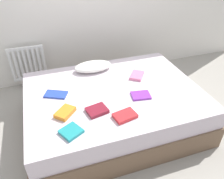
{
  "coord_description": "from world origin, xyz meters",
  "views": [
    {
      "loc": [
        -0.68,
        -1.97,
        1.95
      ],
      "look_at": [
        0.0,
        0.05,
        0.48
      ],
      "focal_mm": 35.61,
      "sensor_mm": 36.0,
      "label": 1
    }
  ],
  "objects_px": {
    "radiator": "(28,64)",
    "textbook_purple": "(141,95)",
    "textbook_pink": "(137,75)",
    "textbook_maroon": "(97,110)",
    "textbook_red": "(125,116)",
    "textbook_blue": "(56,94)",
    "bed": "(113,108)",
    "pillow": "(93,66)",
    "textbook_teal": "(71,132)",
    "textbook_orange": "(65,112)"
  },
  "relations": [
    {
      "from": "textbook_purple",
      "to": "textbook_orange",
      "type": "bearing_deg",
      "value": -168.3
    },
    {
      "from": "radiator",
      "to": "pillow",
      "type": "relative_size",
      "value": 1.08
    },
    {
      "from": "textbook_teal",
      "to": "textbook_purple",
      "type": "distance_m",
      "value": 0.88
    },
    {
      "from": "textbook_red",
      "to": "textbook_blue",
      "type": "distance_m",
      "value": 0.83
    },
    {
      "from": "textbook_red",
      "to": "textbook_purple",
      "type": "xyz_separation_m",
      "value": [
        0.29,
        0.27,
        -0.01
      ]
    },
    {
      "from": "textbook_maroon",
      "to": "bed",
      "type": "bearing_deg",
      "value": 35.72
    },
    {
      "from": "radiator",
      "to": "textbook_purple",
      "type": "bearing_deg",
      "value": -49.99
    },
    {
      "from": "radiator",
      "to": "textbook_blue",
      "type": "bearing_deg",
      "value": -74.89
    },
    {
      "from": "textbook_teal",
      "to": "textbook_purple",
      "type": "bearing_deg",
      "value": -7.67
    },
    {
      "from": "textbook_maroon",
      "to": "textbook_red",
      "type": "relative_size",
      "value": 0.93
    },
    {
      "from": "bed",
      "to": "textbook_blue",
      "type": "bearing_deg",
      "value": 169.55
    },
    {
      "from": "textbook_maroon",
      "to": "textbook_blue",
      "type": "relative_size",
      "value": 0.83
    },
    {
      "from": "radiator",
      "to": "textbook_purple",
      "type": "xyz_separation_m",
      "value": [
        1.18,
        -1.4,
        0.11
      ]
    },
    {
      "from": "textbook_red",
      "to": "textbook_purple",
      "type": "height_order",
      "value": "textbook_red"
    },
    {
      "from": "textbook_maroon",
      "to": "textbook_red",
      "type": "xyz_separation_m",
      "value": [
        0.23,
        -0.17,
        0.0
      ]
    },
    {
      "from": "pillow",
      "to": "textbook_blue",
      "type": "relative_size",
      "value": 2.02
    },
    {
      "from": "textbook_orange",
      "to": "textbook_pink",
      "type": "xyz_separation_m",
      "value": [
        0.96,
        0.43,
        -0.01
      ]
    },
    {
      "from": "pillow",
      "to": "bed",
      "type": "bearing_deg",
      "value": -79.4
    },
    {
      "from": "radiator",
      "to": "pillow",
      "type": "bearing_deg",
      "value": -39.09
    },
    {
      "from": "bed",
      "to": "textbook_orange",
      "type": "relative_size",
      "value": 10.05
    },
    {
      "from": "bed",
      "to": "textbook_teal",
      "type": "distance_m",
      "value": 0.81
    },
    {
      "from": "textbook_pink",
      "to": "textbook_blue",
      "type": "distance_m",
      "value": 1.01
    },
    {
      "from": "textbook_teal",
      "to": "textbook_orange",
      "type": "distance_m",
      "value": 0.27
    },
    {
      "from": "textbook_blue",
      "to": "textbook_pink",
      "type": "bearing_deg",
      "value": 30.72
    },
    {
      "from": "textbook_pink",
      "to": "textbook_blue",
      "type": "height_order",
      "value": "textbook_pink"
    },
    {
      "from": "textbook_teal",
      "to": "textbook_orange",
      "type": "bearing_deg",
      "value": 64.11
    },
    {
      "from": "textbook_teal",
      "to": "textbook_purple",
      "type": "xyz_separation_m",
      "value": [
        0.82,
        0.31,
        -0.0
      ]
    },
    {
      "from": "textbook_teal",
      "to": "textbook_purple",
      "type": "height_order",
      "value": "textbook_teal"
    },
    {
      "from": "textbook_purple",
      "to": "textbook_blue",
      "type": "xyz_separation_m",
      "value": [
        -0.88,
        0.32,
        -0.0
      ]
    },
    {
      "from": "textbook_orange",
      "to": "bed",
      "type": "bearing_deg",
      "value": -24.02
    },
    {
      "from": "bed",
      "to": "textbook_pink",
      "type": "bearing_deg",
      "value": 27.24
    },
    {
      "from": "radiator",
      "to": "textbook_maroon",
      "type": "relative_size",
      "value": 2.61
    },
    {
      "from": "pillow",
      "to": "textbook_orange",
      "type": "distance_m",
      "value": 0.91
    },
    {
      "from": "textbook_red",
      "to": "textbook_purple",
      "type": "distance_m",
      "value": 0.4
    },
    {
      "from": "textbook_orange",
      "to": "textbook_blue",
      "type": "height_order",
      "value": "textbook_orange"
    },
    {
      "from": "radiator",
      "to": "textbook_red",
      "type": "bearing_deg",
      "value": -62.08
    },
    {
      "from": "textbook_purple",
      "to": "bed",
      "type": "bearing_deg",
      "value": 150.58
    },
    {
      "from": "bed",
      "to": "radiator",
      "type": "height_order",
      "value": "radiator"
    },
    {
      "from": "textbook_pink",
      "to": "textbook_purple",
      "type": "relative_size",
      "value": 1.05
    },
    {
      "from": "textbook_teal",
      "to": "bed",
      "type": "bearing_deg",
      "value": 13.35
    },
    {
      "from": "radiator",
      "to": "textbook_maroon",
      "type": "height_order",
      "value": "radiator"
    },
    {
      "from": "textbook_maroon",
      "to": "textbook_orange",
      "type": "relative_size",
      "value": 1.01
    },
    {
      "from": "textbook_pink",
      "to": "textbook_blue",
      "type": "xyz_separation_m",
      "value": [
        -1.01,
        -0.08,
        -0.01
      ]
    },
    {
      "from": "pillow",
      "to": "textbook_red",
      "type": "bearing_deg",
      "value": -86.73
    },
    {
      "from": "textbook_teal",
      "to": "textbook_red",
      "type": "bearing_deg",
      "value": -23.74
    },
    {
      "from": "radiator",
      "to": "textbook_blue",
      "type": "distance_m",
      "value": 1.13
    },
    {
      "from": "radiator",
      "to": "textbook_pink",
      "type": "relative_size",
      "value": 2.43
    },
    {
      "from": "textbook_orange",
      "to": "textbook_maroon",
      "type": "bearing_deg",
      "value": -57.84
    },
    {
      "from": "textbook_blue",
      "to": "pillow",
      "type": "bearing_deg",
      "value": 63.97
    },
    {
      "from": "textbook_maroon",
      "to": "textbook_blue",
      "type": "distance_m",
      "value": 0.55
    }
  ]
}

